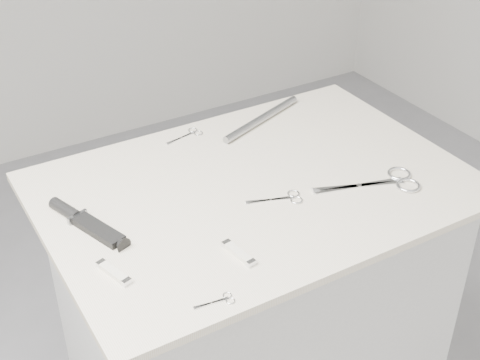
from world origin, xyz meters
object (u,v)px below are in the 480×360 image
plinth (254,326)px  metal_rail (262,119)px  embroidery_scissors_a (285,198)px  embroidery_scissors_b (189,134)px  tiny_scissors (219,301)px  pocket_knife_a (114,273)px  large_shears (388,182)px  pocket_knife_b (239,253)px  sheathed_knife (83,220)px

plinth → metal_rail: bearing=55.6°
embroidery_scissors_a → embroidery_scissors_b: same height
embroidery_scissors_a → tiny_scissors: same height
pocket_knife_a → tiny_scissors: bearing=-156.8°
large_shears → embroidery_scissors_a: 0.26m
embroidery_scissors_a → pocket_knife_a: size_ratio=1.39×
large_shears → pocket_knife_b: size_ratio=2.73×
plinth → tiny_scissors: tiny_scissors is taller
large_shears → metal_rail: metal_rail is taller
pocket_knife_a → pocket_knife_b: same height
pocket_knife_b → pocket_knife_a: bearing=65.0°
embroidery_scissors_b → pocket_knife_a: 0.57m
pocket_knife_a → embroidery_scissors_a: bearing=-100.4°
pocket_knife_b → plinth: bearing=-47.7°
embroidery_scissors_b → tiny_scissors: size_ratio=1.40×
sheathed_knife → metal_rail: sheathed_knife is taller
metal_rail → pocket_knife_b: bearing=-126.7°
sheathed_knife → plinth: bearing=-117.0°
pocket_knife_b → metal_rail: metal_rail is taller
pocket_knife_b → tiny_scissors: bearing=126.5°
embroidery_scissors_b → sheathed_knife: 0.44m
tiny_scissors → pocket_knife_b: size_ratio=0.85×
embroidery_scissors_b → sheathed_knife: bearing=-160.8°
large_shears → embroidery_scissors_a: bearing=-177.5°
embroidery_scissors_a → sheathed_knife: sheathed_knife is taller
embroidery_scissors_b → pocket_knife_b: size_ratio=1.19×
large_shears → pocket_knife_b: pocket_knife_b is taller
embroidery_scissors_a → pocket_knife_a: (-0.44, -0.05, 0.00)m
plinth → tiny_scissors: bearing=-131.5°
large_shears → embroidery_scissors_a: large_shears is taller
plinth → sheathed_knife: size_ratio=4.02×
embroidery_scissors_b → pocket_knife_a: (-0.38, -0.43, 0.00)m
sheathed_knife → large_shears: bearing=-126.3°
embroidery_scissors_b → sheathed_knife: sheathed_knife is taller
plinth → embroidery_scissors_b: 0.56m
sheathed_knife → metal_rail: 0.62m
pocket_knife_a → metal_rail: metal_rail is taller
plinth → tiny_scissors: 0.62m
pocket_knife_a → sheathed_knife: bearing=-18.1°
embroidery_scissors_a → pocket_knife_b: 0.23m
pocket_knife_a → pocket_knife_b: 0.25m
tiny_scissors → sheathed_knife: bearing=118.1°
embroidery_scissors_a → sheathed_knife: size_ratio=0.58×
sheathed_knife → pocket_knife_a: (-0.00, -0.19, -0.00)m
plinth → pocket_knife_a: 0.64m
large_shears → metal_rail: size_ratio=0.82×
embroidery_scissors_b → tiny_scissors: (-0.24, -0.60, -0.00)m
plinth → pocket_knife_a: size_ratio=9.67×
tiny_scissors → pocket_knife_a: pocket_knife_a is taller
large_shears → sheathed_knife: bearing=-179.3°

